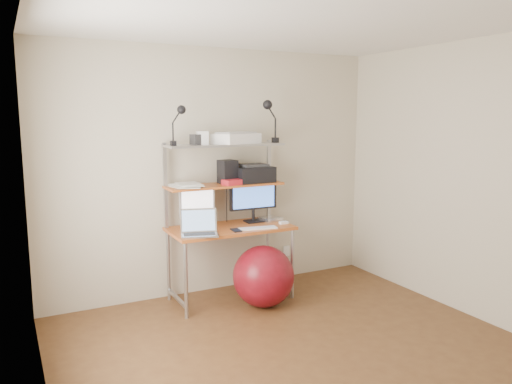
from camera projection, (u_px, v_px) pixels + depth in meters
room at (313, 197)px, 3.56m from camera, size 3.60×3.60×3.60m
computer_desk at (228, 204)px, 4.93m from camera, size 1.20×0.60×1.57m
wall_outlet at (286, 251)px, 5.66m from camera, size 0.08×0.01×0.12m
monitor_silver at (197, 205)px, 4.88m from camera, size 0.37×0.13×0.41m
monitor_black at (253, 197)px, 5.12m from camera, size 0.52×0.15×0.52m
laptop at (199, 229)px, 4.60m from camera, size 0.40×0.35×0.29m
keyboard at (258, 228)px, 4.83m from camera, size 0.39×0.17×0.01m
mouse at (284, 223)px, 5.05m from camera, size 0.09×0.06×0.02m
mac_mini at (270, 219)px, 5.20m from camera, size 0.22×0.22×0.04m
phone at (236, 230)px, 4.75m from camera, size 0.09×0.15×0.01m
printer at (254, 174)px, 5.09m from camera, size 0.39×0.27×0.19m
nas_cube at (228, 172)px, 4.99m from camera, size 0.18×0.18×0.23m
red_box at (233, 182)px, 4.90m from camera, size 0.21×0.16×0.05m
scanner at (236, 138)px, 4.94m from camera, size 0.51×0.41×0.11m
box_white at (202, 138)px, 4.78m from camera, size 0.12×0.11×0.13m
box_grey at (197, 139)px, 4.76m from camera, size 0.12×0.12×0.10m
clip_lamp_left at (180, 116)px, 4.58m from camera, size 0.15×0.08×0.37m
clip_lamp_right at (269, 112)px, 5.00m from camera, size 0.17×0.10×0.43m
exercise_ball at (263, 276)px, 4.79m from camera, size 0.59×0.59×0.59m
paper_stack at (187, 185)px, 4.78m from camera, size 0.33×0.42×0.03m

